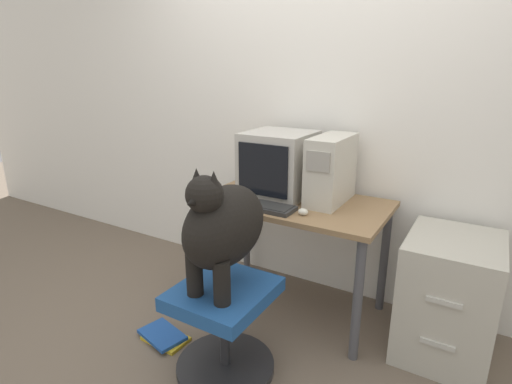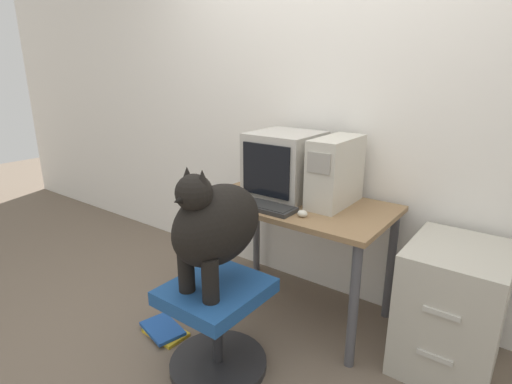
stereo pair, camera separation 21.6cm
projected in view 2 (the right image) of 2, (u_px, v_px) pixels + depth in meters
The scene contains 11 objects.
ground_plane at pixel (265, 333), 2.34m from camera, with size 12.00×12.00×0.00m, color #6B5B4C.
wall_back at pixel (332, 99), 2.50m from camera, with size 8.00×0.05×2.60m.
desk at pixel (297, 218), 2.40m from camera, with size 1.11×0.64×0.72m.
crt_monitor at pixel (285, 164), 2.45m from camera, with size 0.39×0.41×0.39m.
pc_tower at pixel (336, 172), 2.28m from camera, with size 0.18×0.42×0.39m.
keyboard at pixel (262, 206), 2.26m from camera, with size 0.40×0.15×0.03m.
computer_mouse at pixel (302, 214), 2.12m from camera, with size 0.06×0.04×0.04m.
office_chair at pixel (217, 322), 2.00m from camera, with size 0.50×0.50×0.48m.
dog at pixel (215, 224), 1.85m from camera, with size 0.28×0.52×0.61m.
filing_cabinet at pixel (451, 308), 2.00m from camera, with size 0.45×0.55×0.66m.
book_stack_floor at pixel (164, 330), 2.33m from camera, with size 0.30×0.23×0.04m.
Camera 2 is at (1.15, -1.62, 1.48)m, focal length 28.00 mm.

